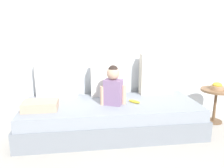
% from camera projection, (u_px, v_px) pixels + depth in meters
% --- Properties ---
extents(ground_plane, '(12.00, 12.00, 0.00)m').
position_uv_depth(ground_plane, '(111.00, 131.00, 2.91)').
color(ground_plane, '#B2ADA3').
extents(back_wall, '(5.47, 0.10, 2.20)m').
position_uv_depth(back_wall, '(106.00, 44.00, 3.20)').
color(back_wall, silver).
rests_on(back_wall, ground).
extents(couch, '(2.27, 0.90, 0.39)m').
position_uv_depth(couch, '(111.00, 118.00, 2.86)').
color(couch, gray).
rests_on(couch, ground).
extents(throw_pillow_left, '(0.54, 0.16, 0.57)m').
position_uv_depth(throw_pillow_left, '(57.00, 77.00, 2.98)').
color(throw_pillow_left, silver).
rests_on(throw_pillow_left, couch).
extents(throw_pillow_center, '(0.48, 0.16, 0.46)m').
position_uv_depth(throw_pillow_center, '(108.00, 80.00, 3.09)').
color(throw_pillow_center, silver).
rests_on(throw_pillow_center, couch).
extents(throw_pillow_right, '(0.48, 0.16, 0.58)m').
position_uv_depth(throw_pillow_right, '(157.00, 74.00, 3.17)').
color(throw_pillow_right, beige).
rests_on(throw_pillow_right, couch).
extents(toddler, '(0.32, 0.23, 0.49)m').
position_uv_depth(toddler, '(113.00, 86.00, 2.71)').
color(toddler, gray).
rests_on(toddler, couch).
extents(banana, '(0.15, 0.15, 0.04)m').
position_uv_depth(banana, '(134.00, 101.00, 2.81)').
color(banana, yellow).
rests_on(banana, couch).
extents(folded_blanket, '(0.40, 0.28, 0.10)m').
position_uv_depth(folded_blanket, '(40.00, 105.00, 2.58)').
color(folded_blanket, tan).
rests_on(folded_blanket, couch).
extents(side_table, '(0.43, 0.43, 0.49)m').
position_uv_depth(side_table, '(216.00, 97.00, 3.11)').
color(side_table, brown).
rests_on(side_table, ground).
extents(fruit_bowl, '(0.18, 0.18, 0.10)m').
position_uv_depth(fruit_bowl, '(217.00, 86.00, 3.08)').
color(fruit_bowl, tan).
rests_on(fruit_bowl, side_table).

